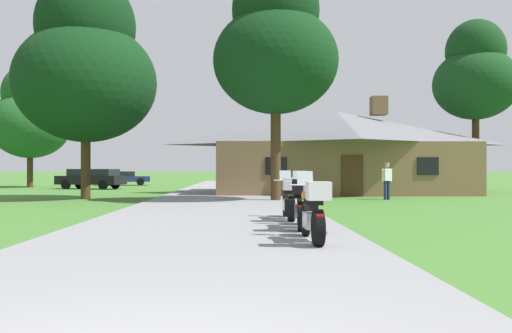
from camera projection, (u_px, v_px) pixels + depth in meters
name	position (u px, v px, depth m)	size (l,w,h in m)	color
ground_plane	(222.00, 201.00, 23.33)	(500.00, 500.00, 0.00)	#42752D
asphalt_driveway	(221.00, 204.00, 21.33)	(6.40, 80.00, 0.06)	gray
motorcycle_orange_nearest_to_camera	(313.00, 211.00, 9.95)	(0.66, 2.08, 1.30)	black
motorcycle_black_second_in_row	(301.00, 204.00, 12.14)	(0.82, 2.08, 1.30)	black
motorcycle_blue_farthest_in_row	(289.00, 198.00, 14.39)	(0.66, 2.08, 1.30)	black
stone_lodge	(337.00, 151.00, 31.85)	(14.64, 9.29, 5.67)	brown
bystander_white_shirt_near_lodge	(387.00, 179.00, 24.63)	(0.51, 0.34, 1.69)	navy
tree_left_near	(86.00, 66.00, 25.24)	(6.55, 6.55, 10.51)	#422D19
tree_right_of_lodge	(476.00, 75.00, 33.81)	(5.20, 5.20, 10.73)	#422D19
tree_by_lodge_front	(276.00, 46.00, 23.47)	(5.43, 5.43, 10.30)	#422D19
tree_left_far	(30.00, 116.00, 41.32)	(5.95, 5.95, 9.38)	#422D19
parked_black_suv_far_left	(92.00, 178.00, 37.88)	(4.92, 3.01, 1.40)	black
parked_navy_sedan_far_left	(124.00, 178.00, 46.30)	(4.47, 2.61, 1.20)	navy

